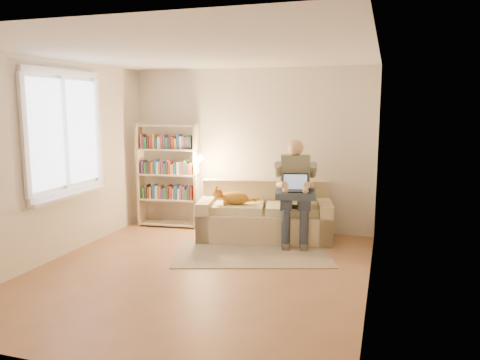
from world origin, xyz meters
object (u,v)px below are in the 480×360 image
(person, at_px, (295,186))
(sofa, at_px, (265,218))
(cat, at_px, (233,197))
(bookshelf, at_px, (168,171))
(laptop, at_px, (298,187))

(person, bearing_deg, sofa, 161.25)
(cat, xyz_separation_m, bookshelf, (-1.25, 0.38, 0.31))
(laptop, bearing_deg, cat, 169.91)
(person, xyz_separation_m, laptop, (0.06, -0.14, 0.01))
(person, distance_m, cat, 0.95)
(person, bearing_deg, laptop, -77.55)
(cat, relative_size, laptop, 1.51)
(bookshelf, bearing_deg, cat, -22.85)
(sofa, xyz_separation_m, cat, (-0.44, -0.22, 0.34))
(sofa, bearing_deg, person, -18.75)
(sofa, distance_m, laptop, 0.78)
(laptop, relative_size, bookshelf, 0.25)
(person, distance_m, bookshelf, 2.18)
(sofa, height_order, bookshelf, bookshelf)
(laptop, xyz_separation_m, bookshelf, (-2.23, 0.35, 0.10))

